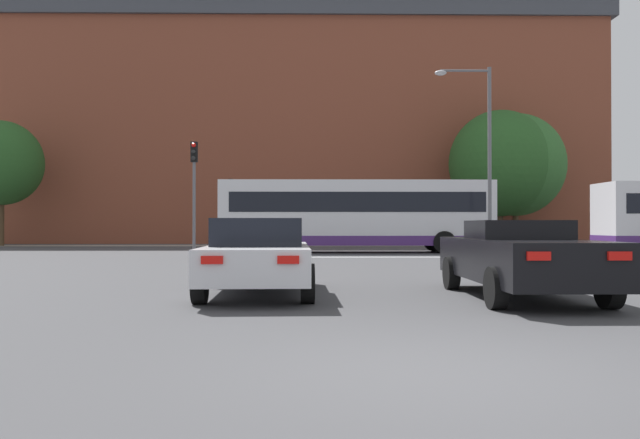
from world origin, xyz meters
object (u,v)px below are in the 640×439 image
object	(u,v)px
traffic_light_near_left	(194,180)
street_lamp_junction	(480,141)
car_roadster_right	(519,257)
car_saloon_left	(259,255)
pedestrian_walking_west	(478,229)
traffic_light_far_right	(428,206)
pedestrian_waiting	(304,229)
bus_crossing_lead	(356,214)
pedestrian_walking_east	(446,228)
traffic_light_far_left	(230,201)

from	to	relation	value
traffic_light_near_left	street_lamp_junction	xyz separation A→B (m)	(11.75, 1.59, 1.79)
car_roadster_right	car_saloon_left	bearing A→B (deg)	172.12
car_saloon_left	pedestrian_walking_west	world-z (taller)	pedestrian_walking_west
traffic_light_far_right	pedestrian_waiting	xyz separation A→B (m)	(-7.60, -0.25, -1.46)
traffic_light_far_right	car_saloon_left	bearing A→B (deg)	-106.95
bus_crossing_lead	car_roadster_right	bearing A→B (deg)	4.73
traffic_light_near_left	car_roadster_right	bearing A→B (deg)	-59.35
traffic_light_far_right	pedestrian_walking_east	xyz separation A→B (m)	(1.23, 0.43, -1.39)
traffic_light_far_left	pedestrian_walking_west	xyz separation A→B (m)	(15.43, 0.88, -1.72)
bus_crossing_lead	pedestrian_walking_east	size ratio (longest dim) A/B	6.86
traffic_light_far_left	traffic_light_near_left	bearing A→B (deg)	-88.71
street_lamp_junction	pedestrian_waiting	world-z (taller)	street_lamp_junction
car_saloon_left	traffic_light_far_left	world-z (taller)	traffic_light_far_left
bus_crossing_lead	pedestrian_waiting	xyz separation A→B (m)	(-2.50, 8.96, -0.76)
street_lamp_junction	pedestrian_walking_west	distance (m)	13.79
car_roadster_right	pedestrian_walking_east	bearing A→B (deg)	80.06
bus_crossing_lead	pedestrian_walking_east	bearing A→B (deg)	146.70
street_lamp_junction	bus_crossing_lead	bearing A→B (deg)	151.29
street_lamp_junction	pedestrian_walking_west	bearing A→B (deg)	75.26
car_saloon_left	bus_crossing_lead	size ratio (longest dim) A/B	0.36
bus_crossing_lead	street_lamp_junction	world-z (taller)	street_lamp_junction
pedestrian_walking_west	car_saloon_left	bearing A→B (deg)	101.46
car_roadster_right	traffic_light_far_left	bearing A→B (deg)	107.16
car_saloon_left	car_roadster_right	xyz separation A→B (m)	(4.56, -0.62, -0.01)
car_saloon_left	traffic_light_far_left	size ratio (longest dim) A/B	1.10
pedestrian_waiting	pedestrian_walking_west	bearing A→B (deg)	131.35
pedestrian_waiting	street_lamp_junction	bearing A→B (deg)	68.42
bus_crossing_lead	pedestrian_walking_west	xyz separation A→B (m)	(8.43, 10.05, -0.74)
traffic_light_far_left	street_lamp_junction	size ratio (longest dim) A/B	0.52
car_roadster_right	pedestrian_waiting	xyz separation A→B (m)	(-4.00, 27.14, 0.31)
bus_crossing_lead	pedestrian_walking_west	distance (m)	13.14
pedestrian_walking_east	pedestrian_walking_west	xyz separation A→B (m)	(2.10, 0.41, -0.04)
car_saloon_left	traffic_light_far_right	size ratio (longest dim) A/B	1.24
traffic_light_far_right	pedestrian_waiting	bearing A→B (deg)	-178.11
bus_crossing_lead	pedestrian_walking_east	xyz separation A→B (m)	(6.33, 9.64, -0.70)
pedestrian_waiting	traffic_light_far_right	bearing A→B (deg)	127.51
bus_crossing_lead	traffic_light_far_left	world-z (taller)	traffic_light_far_left
traffic_light_far_right	pedestrian_waiting	size ratio (longest dim) A/B	2.11
bus_crossing_lead	pedestrian_walking_east	world-z (taller)	bus_crossing_lead
car_roadster_right	pedestrian_walking_west	bearing A→B (deg)	76.12
traffic_light_far_left	pedestrian_walking_east	world-z (taller)	traffic_light_far_left
car_saloon_left	car_roadster_right	distance (m)	4.60
traffic_light_far_left	traffic_light_far_right	distance (m)	12.10
car_saloon_left	bus_crossing_lead	bearing A→B (deg)	78.54
traffic_light_far_right	street_lamp_junction	xyz separation A→B (m)	(-0.05, -11.98, 2.35)
traffic_light_far_left	pedestrian_walking_east	xyz separation A→B (m)	(13.33, 0.47, -1.68)
car_roadster_right	traffic_light_far_right	world-z (taller)	traffic_light_far_right
traffic_light_near_left	pedestrian_waiting	size ratio (longest dim) A/B	2.63
pedestrian_waiting	pedestrian_walking_east	xyz separation A→B (m)	(8.83, 0.69, 0.07)
bus_crossing_lead	traffic_light_far_left	xyz separation A→B (m)	(-6.99, 9.17, 0.98)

